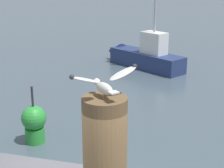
# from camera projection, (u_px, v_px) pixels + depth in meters

# --- Properties ---
(mooring_post) EXTENTS (0.41, 0.41, 1.00)m
(mooring_post) POSITION_uv_depth(u_px,v_px,m) (105.00, 148.00, 3.26)
(mooring_post) COLOR brown
(mooring_post) RESTS_ON harbor_quay
(seagull) EXTENTS (0.53, 0.57, 0.26)m
(seagull) POSITION_uv_depth(u_px,v_px,m) (104.00, 83.00, 3.07)
(seagull) COLOR tan
(seagull) RESTS_ON mooring_post
(boat_navy) EXTENTS (3.81, 2.90, 4.59)m
(boat_navy) POSITION_uv_depth(u_px,v_px,m) (141.00, 55.00, 14.39)
(boat_navy) COLOR navy
(boat_navy) RESTS_ON ground_plane
(channel_buoy) EXTENTS (0.56, 0.56, 1.33)m
(channel_buoy) POSITION_uv_depth(u_px,v_px,m) (34.00, 123.00, 7.90)
(channel_buoy) COLOR green
(channel_buoy) RESTS_ON ground_plane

